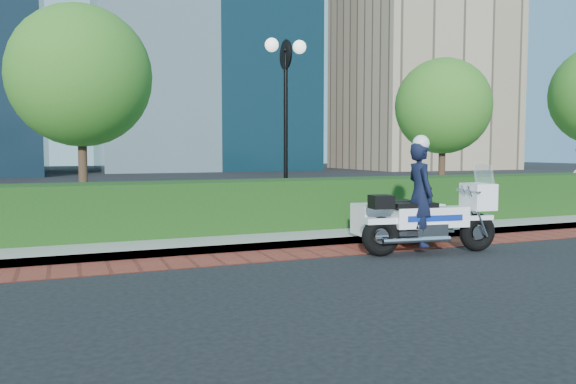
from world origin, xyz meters
name	(u,v)px	position (x,y,z in m)	size (l,w,h in m)	color
ground	(353,270)	(0.00, 0.00, 0.00)	(120.00, 120.00, 0.00)	black
brick_strip	(311,252)	(0.00, 1.50, 0.01)	(60.00, 1.00, 0.01)	maroon
sidewalk	(236,219)	(0.00, 6.00, 0.07)	(60.00, 8.00, 0.15)	gray
hedge_main	(269,204)	(0.00, 3.60, 0.65)	(18.00, 1.20, 1.00)	black
lamppost	(286,99)	(1.00, 5.20, 2.96)	(1.02, 0.70, 4.21)	black
tree_b	(80,76)	(-3.50, 6.50, 3.43)	(3.20, 3.20, 4.89)	#332319
tree_c	(443,106)	(6.50, 6.50, 3.05)	(2.80, 2.80, 4.30)	#332319
tower_right	(423,20)	(28.00, 38.00, 14.00)	(14.00, 12.00, 28.00)	gray
police_motorcycle	(415,211)	(1.78, 1.03, 0.69)	(2.49, 1.90, 2.02)	black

